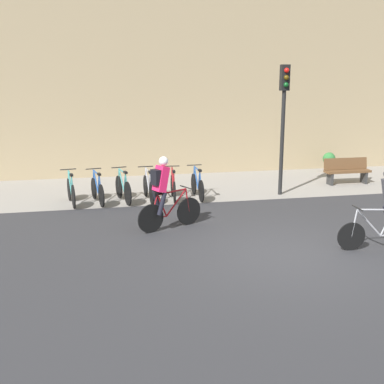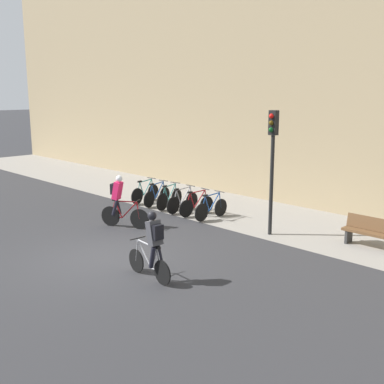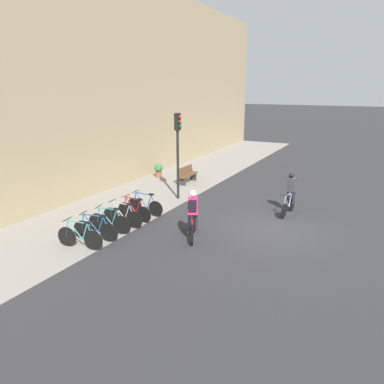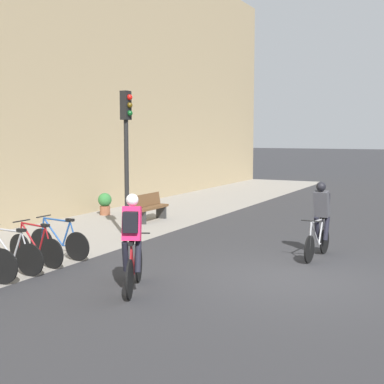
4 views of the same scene
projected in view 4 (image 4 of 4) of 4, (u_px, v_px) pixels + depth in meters
ground at (287, 278)px, 10.54m from camera, size 200.00×200.00×0.00m
kerb_strip at (30, 246)px, 13.60m from camera, size 44.00×4.50×0.01m
cyclist_pink at (133, 241)px, 9.45m from camera, size 1.65×0.80×1.79m
cyclist_grey at (321, 216)px, 12.31m from camera, size 1.71×0.46×1.75m
parked_bike_3 at (9, 254)px, 10.83m from camera, size 0.46×1.72×0.97m
parked_bike_4 at (36, 248)px, 11.49m from camera, size 0.46×1.64×0.96m
parked_bike_5 at (59, 242)px, 12.16m from camera, size 0.46×1.69×0.96m
traffic_light_pole at (127, 138)px, 14.22m from camera, size 0.26×0.30×3.97m
bench at (150, 207)px, 17.46m from camera, size 1.60×0.44×0.89m
potted_plant at (105, 203)px, 18.79m from camera, size 0.48×0.48×0.78m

